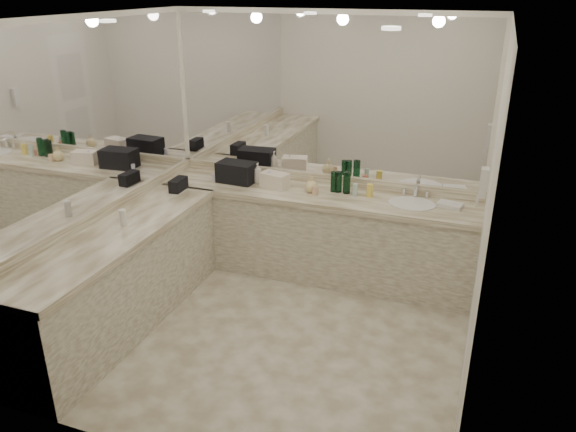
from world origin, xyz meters
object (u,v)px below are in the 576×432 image
at_px(hand_towel, 450,205).
at_px(soap_bottle_b, 270,179).
at_px(soap_bottle_c, 311,184).
at_px(sink, 412,205).
at_px(wall_phone, 484,183).
at_px(black_toiletry_bag, 237,172).
at_px(soap_bottle_a, 258,173).
at_px(cream_cosmetic_case, 275,180).

distance_m(hand_towel, soap_bottle_b, 1.78).
relative_size(soap_bottle_b, soap_bottle_c, 0.98).
bearing_deg(sink, wall_phone, -39.57).
distance_m(sink, hand_towel, 0.35).
bearing_deg(soap_bottle_c, black_toiletry_bag, 177.83).
height_order(sink, soap_bottle_a, soap_bottle_a).
xyz_separation_m(sink, wall_phone, (0.61, -0.50, 0.46)).
distance_m(cream_cosmetic_case, hand_towel, 1.72).
height_order(wall_phone, soap_bottle_a, wall_phone).
xyz_separation_m(cream_cosmetic_case, hand_towel, (1.72, 0.06, -0.06)).
xyz_separation_m(black_toiletry_bag, soap_bottle_a, (0.22, 0.04, -0.00)).
distance_m(black_toiletry_bag, soap_bottle_b, 0.38).
bearing_deg(cream_cosmetic_case, black_toiletry_bag, -171.46).
distance_m(hand_towel, soap_bottle_a, 1.94).
xyz_separation_m(black_toiletry_bag, cream_cosmetic_case, (0.44, -0.04, -0.03)).
bearing_deg(soap_bottle_b, wall_phone, -13.61).
xyz_separation_m(soap_bottle_b, soap_bottle_c, (0.44, -0.00, 0.00)).
xyz_separation_m(sink, soap_bottle_a, (-1.59, 0.06, 0.11)).
bearing_deg(black_toiletry_bag, hand_towel, 0.70).
bearing_deg(cream_cosmetic_case, hand_towel, 15.18).
distance_m(soap_bottle_a, soap_bottle_b, 0.18).
bearing_deg(black_toiletry_bag, soap_bottle_b, -4.26).
xyz_separation_m(wall_phone, soap_bottle_c, (-1.59, 0.49, -0.37)).
relative_size(sink, cream_cosmetic_case, 1.62).
xyz_separation_m(wall_phone, black_toiletry_bag, (-2.42, 0.52, -0.34)).
relative_size(black_toiletry_bag, soap_bottle_a, 1.80).
xyz_separation_m(sink, soap_bottle_b, (-1.43, -0.01, 0.09)).
height_order(black_toiletry_bag, hand_towel, black_toiletry_bag).
bearing_deg(soap_bottle_a, cream_cosmetic_case, -18.82).
bearing_deg(soap_bottle_c, soap_bottle_a, 173.40).
bearing_deg(soap_bottle_b, sink, 0.26).
bearing_deg(wall_phone, soap_bottle_c, 162.89).
bearing_deg(soap_bottle_c, soap_bottle_b, 179.63).
height_order(wall_phone, hand_towel, wall_phone).
relative_size(cream_cosmetic_case, soap_bottle_b, 1.66).
distance_m(black_toiletry_bag, soap_bottle_a, 0.22).
xyz_separation_m(black_toiletry_bag, hand_towel, (2.15, 0.03, -0.09)).
bearing_deg(cream_cosmetic_case, soap_bottle_b, -173.73).
height_order(sink, soap_bottle_c, soap_bottle_c).
relative_size(sink, black_toiletry_bag, 1.15).
height_order(wall_phone, soap_bottle_b, wall_phone).
distance_m(hand_towel, soap_bottle_c, 1.33).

